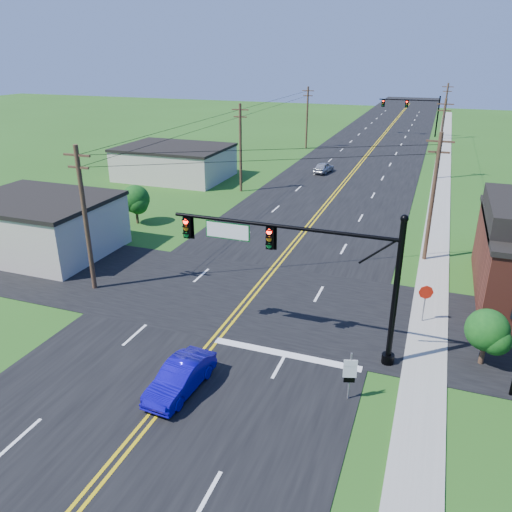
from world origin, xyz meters
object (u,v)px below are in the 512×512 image
at_px(route_sign, 350,373).
at_px(signal_mast_far, 412,109).
at_px(blue_car, 180,378).
at_px(stop_sign, 425,296).
at_px(signal_mast_main, 301,260).

bearing_deg(route_sign, signal_mast_far, 75.40).
height_order(blue_car, route_sign, route_sign).
bearing_deg(stop_sign, blue_car, -148.67).
bearing_deg(blue_car, stop_sign, 50.07).
xyz_separation_m(signal_mast_main, stop_sign, (5.80, 4.67, -3.14)).
xyz_separation_m(signal_mast_main, blue_car, (-3.85, -5.27, -4.08)).
height_order(signal_mast_main, blue_car, signal_mast_main).
xyz_separation_m(signal_mast_far, stop_sign, (5.70, -67.33, -2.93)).
relative_size(signal_mast_main, route_sign, 4.86).
distance_m(signal_mast_far, stop_sign, 67.63).
distance_m(signal_mast_main, blue_car, 7.69).
bearing_deg(signal_mast_main, blue_car, -126.12).
height_order(signal_mast_far, stop_sign, signal_mast_far).
bearing_deg(signal_mast_main, stop_sign, 38.83).
distance_m(signal_mast_far, blue_car, 77.47).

